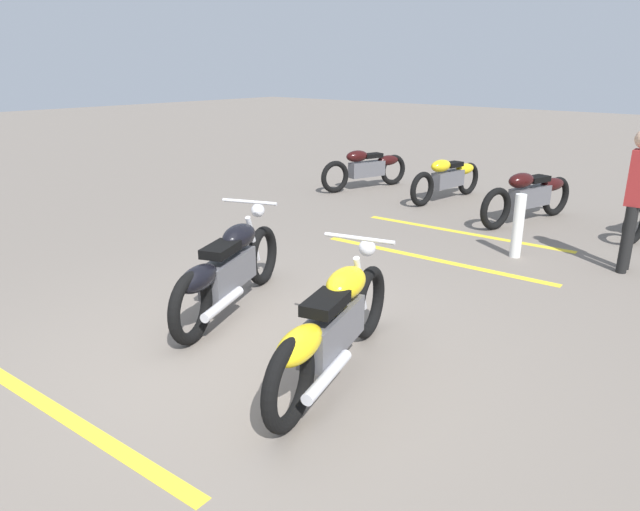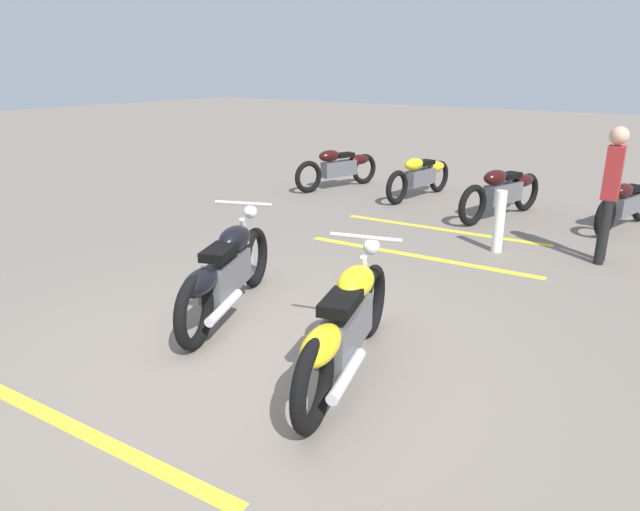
% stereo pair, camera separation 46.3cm
% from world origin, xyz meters
% --- Properties ---
extents(ground_plane, '(60.00, 60.00, 0.00)m').
position_xyz_m(ground_plane, '(0.00, 0.00, 0.00)').
color(ground_plane, slate).
extents(motorcycle_bright_foreground, '(2.17, 0.84, 1.04)m').
position_xyz_m(motorcycle_bright_foreground, '(0.19, -0.84, 0.46)').
color(motorcycle_bright_foreground, black).
rests_on(motorcycle_bright_foreground, ground).
extents(motorcycle_dark_foreground, '(2.10, 0.96, 1.04)m').
position_xyz_m(motorcycle_dark_foreground, '(0.52, 0.79, 0.46)').
color(motorcycle_dark_foreground, black).
rests_on(motorcycle_dark_foreground, ground).
extents(motorcycle_row_far_left, '(1.89, 0.54, 0.72)m').
position_xyz_m(motorcycle_row_far_left, '(6.44, -1.87, 0.39)').
color(motorcycle_row_far_left, black).
rests_on(motorcycle_row_far_left, ground).
extents(motorcycle_row_left, '(2.12, 0.66, 0.81)m').
position_xyz_m(motorcycle_row_left, '(5.98, -0.11, 0.44)').
color(motorcycle_row_left, black).
rests_on(motorcycle_row_left, ground).
extents(motorcycle_row_center, '(2.05, 0.38, 0.77)m').
position_xyz_m(motorcycle_row_center, '(6.54, 1.65, 0.42)').
color(motorcycle_row_center, black).
rests_on(motorcycle_row_center, ground).
extents(motorcycle_row_right, '(2.03, 0.69, 0.79)m').
position_xyz_m(motorcycle_row_right, '(6.39, 3.39, 0.43)').
color(motorcycle_row_right, black).
rests_on(motorcycle_row_right, ground).
extents(bystander_near_row, '(0.29, 0.22, 1.70)m').
position_xyz_m(bystander_near_row, '(4.47, -1.90, 0.95)').
color(bystander_near_row, black).
rests_on(bystander_near_row, ground).
extents(bollard_post, '(0.14, 0.14, 0.84)m').
position_xyz_m(bollard_post, '(4.12, -0.69, 0.42)').
color(bollard_post, white).
rests_on(bollard_post, ground).
extents(parking_stripe_near, '(0.36, 3.20, 0.01)m').
position_xyz_m(parking_stripe_near, '(-1.49, 0.42, 0.00)').
color(parking_stripe_near, yellow).
rests_on(parking_stripe_near, ground).
extents(parking_stripe_mid, '(0.36, 3.20, 0.01)m').
position_xyz_m(parking_stripe_mid, '(3.32, 0.07, 0.00)').
color(parking_stripe_mid, yellow).
rests_on(parking_stripe_mid, ground).
extents(parking_stripe_far, '(0.36, 3.20, 0.01)m').
position_xyz_m(parking_stripe_far, '(4.70, 0.35, 0.00)').
color(parking_stripe_far, yellow).
rests_on(parking_stripe_far, ground).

